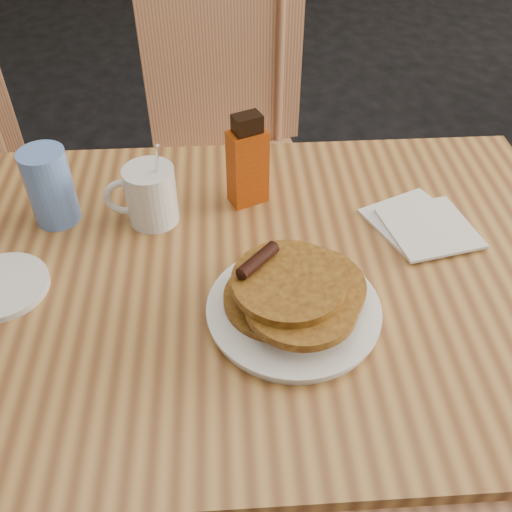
{
  "coord_description": "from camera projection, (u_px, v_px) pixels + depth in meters",
  "views": [
    {
      "loc": [
        -0.11,
        -0.64,
        1.43
      ],
      "look_at": [
        -0.03,
        0.03,
        0.79
      ],
      "focal_mm": 40.0,
      "sensor_mm": 36.0,
      "label": 1
    }
  ],
  "objects": [
    {
      "name": "side_saucer",
      "position": [
        1.0,
        287.0,
        0.93
      ],
      "size": [
        0.18,
        0.18,
        0.01
      ],
      "primitive_type": "cylinder",
      "rotation": [
        0.0,
        0.0,
        0.19
      ],
      "color": "white",
      "rests_on": "main_table"
    },
    {
      "name": "chair_main_far",
      "position": [
        228.0,
        133.0,
        1.6
      ],
      "size": [
        0.49,
        0.49,
        0.98
      ],
      "rotation": [
        0.0,
        0.0,
        0.12
      ],
      "color": "tan",
      "rests_on": "floor"
    },
    {
      "name": "coffee_mug",
      "position": [
        149.0,
        194.0,
        1.03
      ],
      "size": [
        0.13,
        0.09,
        0.17
      ],
      "rotation": [
        0.0,
        0.0,
        -0.04
      ],
      "color": "white",
      "rests_on": "main_table"
    },
    {
      "name": "pancake_plate",
      "position": [
        294.0,
        301.0,
        0.87
      ],
      "size": [
        0.27,
        0.27,
        0.1
      ],
      "rotation": [
        0.0,
        0.0,
        0.33
      ],
      "color": "white",
      "rests_on": "main_table"
    },
    {
      "name": "syrup_bottle",
      "position": [
        248.0,
        163.0,
        1.05
      ],
      "size": [
        0.08,
        0.07,
        0.18
      ],
      "rotation": [
        0.0,
        0.0,
        0.35
      ],
      "color": "maroon",
      "rests_on": "main_table"
    },
    {
      "name": "floor",
      "position": [
        268.0,
        491.0,
        1.45
      ],
      "size": [
        10.0,
        10.0,
        0.0
      ],
      "primitive_type": "plane",
      "color": "black",
      "rests_on": "ground"
    },
    {
      "name": "main_table",
      "position": [
        248.0,
        288.0,
        0.99
      ],
      "size": [
        1.28,
        0.91,
        0.75
      ],
      "rotation": [
        0.0,
        0.0,
        -0.06
      ],
      "color": "#AE7B3E",
      "rests_on": "floor"
    },
    {
      "name": "napkin_stack",
      "position": [
        421.0,
        225.0,
        1.04
      ],
      "size": [
        0.2,
        0.21,
        0.01
      ],
      "rotation": [
        0.0,
        0.0,
        0.36
      ],
      "color": "silver",
      "rests_on": "main_table"
    },
    {
      "name": "blue_tumbler",
      "position": [
        50.0,
        187.0,
        1.02
      ],
      "size": [
        0.09,
        0.09,
        0.14
      ],
      "primitive_type": "cylinder",
      "rotation": [
        0.0,
        0.0,
        0.04
      ],
      "color": "#5B85D6",
      "rests_on": "main_table"
    }
  ]
}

